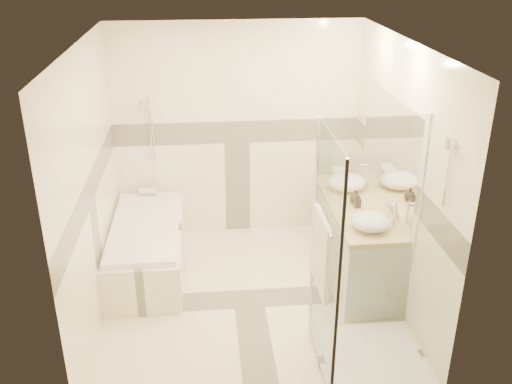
{
  "coord_description": "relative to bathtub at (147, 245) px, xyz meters",
  "views": [
    {
      "loc": [
        -0.38,
        -4.73,
        3.29
      ],
      "look_at": [
        0.1,
        0.25,
        1.05
      ],
      "focal_mm": 40.0,
      "sensor_mm": 36.0,
      "label": 1
    }
  ],
  "objects": [
    {
      "name": "faucet_far",
      "position": [
        2.35,
        -0.87,
        0.69
      ],
      "size": [
        0.1,
        0.03,
        0.25
      ],
      "color": "silver",
      "rests_on": "vanity"
    },
    {
      "name": "vessel_sink_near",
      "position": [
        2.13,
        0.03,
        0.62
      ],
      "size": [
        0.4,
        0.4,
        0.16
      ],
      "primitive_type": "ellipsoid",
      "color": "white",
      "rests_on": "vanity"
    },
    {
      "name": "amenity_bottle_b",
      "position": [
        2.13,
        -0.32,
        0.61
      ],
      "size": [
        0.12,
        0.12,
        0.14
      ],
      "primitive_type": "imported",
      "rotation": [
        0.0,
        0.0,
        0.05
      ],
      "color": "black",
      "rests_on": "vanity"
    },
    {
      "name": "faucet_near",
      "position": [
        2.35,
        0.03,
        0.71
      ],
      "size": [
        0.12,
        0.03,
        0.29
      ],
      "color": "silver",
      "rests_on": "vanity"
    },
    {
      "name": "rolled_towel",
      "position": [
        -0.02,
        0.74,
        0.3
      ],
      "size": [
        0.2,
        0.09,
        0.09
      ],
      "primitive_type": "cylinder",
      "rotation": [
        0.0,
        1.57,
        0.0
      ],
      "color": "white",
      "rests_on": "bathtub"
    },
    {
      "name": "folded_towels",
      "position": [
        2.13,
        0.37,
        0.58
      ],
      "size": [
        0.17,
        0.26,
        0.08
      ],
      "primitive_type": "cube",
      "rotation": [
        0.0,
        0.0,
        -0.08
      ],
      "color": "white",
      "rests_on": "vanity"
    },
    {
      "name": "amenity_bottle_a",
      "position": [
        2.13,
        -0.42,
        0.61
      ],
      "size": [
        0.06,
        0.07,
        0.14
      ],
      "primitive_type": "imported",
      "rotation": [
        0.0,
        0.0,
        0.03
      ],
      "color": "black",
      "rests_on": "vanity"
    },
    {
      "name": "bathtub",
      "position": [
        0.0,
        0.0,
        0.0
      ],
      "size": [
        0.75,
        1.7,
        0.56
      ],
      "color": "#F9EBC7",
      "rests_on": "ground"
    },
    {
      "name": "vanity",
      "position": [
        2.15,
        -0.35,
        0.12
      ],
      "size": [
        0.58,
        1.62,
        0.85
      ],
      "color": "white",
      "rests_on": "ground"
    },
    {
      "name": "vessel_sink_far",
      "position": [
        2.13,
        -0.87,
        0.62
      ],
      "size": [
        0.37,
        0.37,
        0.15
      ],
      "primitive_type": "ellipsoid",
      "color": "white",
      "rests_on": "vanity"
    },
    {
      "name": "shower_enclosure",
      "position": [
        1.86,
        -1.62,
        0.2
      ],
      "size": [
        0.96,
        0.93,
        2.04
      ],
      "color": "#F9EBC7",
      "rests_on": "ground"
    },
    {
      "name": "room",
      "position": [
        1.08,
        -0.64,
        0.95
      ],
      "size": [
        2.82,
        3.02,
        2.52
      ],
      "color": "#F4E5C2",
      "rests_on": "ground"
    }
  ]
}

